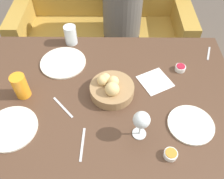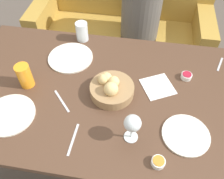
{
  "view_description": "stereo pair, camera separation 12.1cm",
  "coord_description": "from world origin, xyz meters",
  "px_view_note": "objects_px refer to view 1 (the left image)",
  "views": [
    {
      "loc": [
        0.1,
        -0.78,
        1.72
      ],
      "look_at": [
        0.09,
        -0.01,
        0.79
      ],
      "focal_mm": 38.0,
      "sensor_mm": 36.0,
      "label": 1
    },
    {
      "loc": [
        0.22,
        -0.77,
        1.72
      ],
      "look_at": [
        0.09,
        -0.01,
        0.79
      ],
      "focal_mm": 38.0,
      "sensor_mm": 36.0,
      "label": 2
    }
  ],
  "objects_px": {
    "jam_bowl_honey": "(171,154)",
    "spoon_coffee": "(209,53)",
    "bread_basket": "(111,88)",
    "knife_silver": "(82,144)",
    "water_tumbler": "(71,35)",
    "napkin": "(155,81)",
    "fork_silver": "(63,107)",
    "plate_near_right": "(191,124)",
    "plate_near_left": "(11,128)",
    "plate_far_center": "(63,62)",
    "wine_glass": "(141,121)",
    "couch": "(103,31)",
    "juice_glass": "(21,86)",
    "seated_person": "(122,24)",
    "jam_bowl_berry": "(180,68)"
  },
  "relations": [
    {
      "from": "juice_glass",
      "to": "fork_silver",
      "type": "height_order",
      "value": "juice_glass"
    },
    {
      "from": "bread_basket",
      "to": "knife_silver",
      "type": "bearing_deg",
      "value": -112.95
    },
    {
      "from": "plate_near_right",
      "to": "jam_bowl_berry",
      "type": "relative_size",
      "value": 3.7
    },
    {
      "from": "plate_near_left",
      "to": "plate_far_center",
      "type": "bearing_deg",
      "value": 67.85
    },
    {
      "from": "water_tumbler",
      "to": "plate_near_right",
      "type": "bearing_deg",
      "value": -43.53
    },
    {
      "from": "water_tumbler",
      "to": "napkin",
      "type": "xyz_separation_m",
      "value": [
        0.49,
        -0.33,
        -0.06
      ]
    },
    {
      "from": "wine_glass",
      "to": "napkin",
      "type": "bearing_deg",
      "value": 71.51
    },
    {
      "from": "couch",
      "to": "juice_glass",
      "type": "distance_m",
      "value": 1.32
    },
    {
      "from": "bread_basket",
      "to": "water_tumbler",
      "type": "xyz_separation_m",
      "value": [
        -0.25,
        0.41,
        0.02
      ]
    },
    {
      "from": "plate_far_center",
      "to": "seated_person",
      "type": "bearing_deg",
      "value": 64.58
    },
    {
      "from": "plate_near_left",
      "to": "plate_far_center",
      "type": "height_order",
      "value": "same"
    },
    {
      "from": "seated_person",
      "to": "napkin",
      "type": "distance_m",
      "value": 0.96
    },
    {
      "from": "seated_person",
      "to": "fork_silver",
      "type": "xyz_separation_m",
      "value": [
        -0.32,
        -1.08,
        0.26
      ]
    },
    {
      "from": "water_tumbler",
      "to": "plate_near_left",
      "type": "bearing_deg",
      "value": -108.35
    },
    {
      "from": "bread_basket",
      "to": "napkin",
      "type": "height_order",
      "value": "bread_basket"
    },
    {
      "from": "plate_near_left",
      "to": "juice_glass",
      "type": "relative_size",
      "value": 1.85
    },
    {
      "from": "plate_far_center",
      "to": "jam_bowl_honey",
      "type": "relative_size",
      "value": 4.48
    },
    {
      "from": "juice_glass",
      "to": "jam_bowl_honey",
      "type": "xyz_separation_m",
      "value": [
        0.71,
        -0.33,
        -0.05
      ]
    },
    {
      "from": "napkin",
      "to": "juice_glass",
      "type": "bearing_deg",
      "value": -172.05
    },
    {
      "from": "plate_near_right",
      "to": "jam_bowl_berry",
      "type": "xyz_separation_m",
      "value": [
        0.01,
        0.36,
        0.01
      ]
    },
    {
      "from": "juice_glass",
      "to": "water_tumbler",
      "type": "relative_size",
      "value": 1.11
    },
    {
      "from": "spoon_coffee",
      "to": "fork_silver",
      "type": "bearing_deg",
      "value": -153.71
    },
    {
      "from": "fork_silver",
      "to": "knife_silver",
      "type": "xyz_separation_m",
      "value": [
        0.12,
        -0.2,
        0.0
      ]
    },
    {
      "from": "couch",
      "to": "plate_near_left",
      "type": "relative_size",
      "value": 6.44
    },
    {
      "from": "plate_near_right",
      "to": "spoon_coffee",
      "type": "relative_size",
      "value": 1.84
    },
    {
      "from": "seated_person",
      "to": "fork_silver",
      "type": "relative_size",
      "value": 9.22
    },
    {
      "from": "bread_basket",
      "to": "knife_silver",
      "type": "relative_size",
      "value": 1.4
    },
    {
      "from": "plate_near_right",
      "to": "water_tumbler",
      "type": "relative_size",
      "value": 1.83
    },
    {
      "from": "couch",
      "to": "bread_basket",
      "type": "bearing_deg",
      "value": -85.31
    },
    {
      "from": "couch",
      "to": "plate_near_right",
      "type": "bearing_deg",
      "value": -70.62
    },
    {
      "from": "jam_bowl_honey",
      "to": "spoon_coffee",
      "type": "distance_m",
      "value": 0.74
    },
    {
      "from": "knife_silver",
      "to": "spoon_coffee",
      "type": "height_order",
      "value": "same"
    },
    {
      "from": "plate_far_center",
      "to": "water_tumbler",
      "type": "xyz_separation_m",
      "value": [
        0.03,
        0.19,
        0.05
      ]
    },
    {
      "from": "knife_silver",
      "to": "jam_bowl_berry",
      "type": "bearing_deg",
      "value": 42.36
    },
    {
      "from": "juice_glass",
      "to": "wine_glass",
      "type": "height_order",
      "value": "wine_glass"
    },
    {
      "from": "couch",
      "to": "napkin",
      "type": "height_order",
      "value": "couch"
    },
    {
      "from": "couch",
      "to": "jam_bowl_berry",
      "type": "height_order",
      "value": "couch"
    },
    {
      "from": "jam_bowl_honey",
      "to": "spoon_coffee",
      "type": "relative_size",
      "value": 0.5
    },
    {
      "from": "bread_basket",
      "to": "plate_far_center",
      "type": "distance_m",
      "value": 0.36
    },
    {
      "from": "plate_near_right",
      "to": "knife_silver",
      "type": "distance_m",
      "value": 0.51
    },
    {
      "from": "water_tumbler",
      "to": "spoon_coffee",
      "type": "height_order",
      "value": "water_tumbler"
    },
    {
      "from": "jam_bowl_honey",
      "to": "napkin",
      "type": "height_order",
      "value": "jam_bowl_honey"
    },
    {
      "from": "bread_basket",
      "to": "plate_far_center",
      "type": "bearing_deg",
      "value": 141.78
    },
    {
      "from": "wine_glass",
      "to": "plate_near_right",
      "type": "bearing_deg",
      "value": 11.29
    },
    {
      "from": "wine_glass",
      "to": "jam_bowl_honey",
      "type": "relative_size",
      "value": 2.65
    },
    {
      "from": "plate_near_right",
      "to": "jam_bowl_honey",
      "type": "relative_size",
      "value": 3.7
    },
    {
      "from": "water_tumbler",
      "to": "napkin",
      "type": "relative_size",
      "value": 0.57
    },
    {
      "from": "seated_person",
      "to": "knife_silver",
      "type": "relative_size",
      "value": 7.2
    },
    {
      "from": "plate_near_left",
      "to": "knife_silver",
      "type": "xyz_separation_m",
      "value": [
        0.34,
        -0.08,
        -0.0
      ]
    },
    {
      "from": "fork_silver",
      "to": "knife_silver",
      "type": "bearing_deg",
      "value": -60.04
    }
  ]
}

